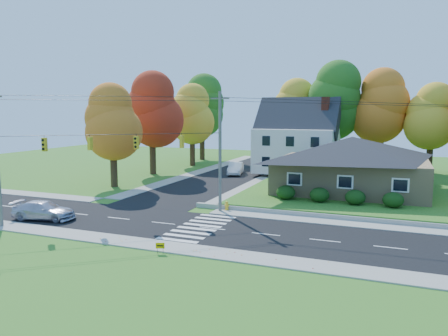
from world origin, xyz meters
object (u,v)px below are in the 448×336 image
object	(u,v)px
ranch_house	(351,164)
silver_sedan	(44,210)
white_car	(236,168)
fire_hydrant	(227,206)

from	to	relation	value
ranch_house	silver_sedan	xyz separation A→B (m)	(-21.16, -18.43, -2.53)
ranch_house	white_car	world-z (taller)	ranch_house
fire_hydrant	silver_sedan	bearing A→B (deg)	-146.35
silver_sedan	ranch_house	bearing A→B (deg)	-59.59
silver_sedan	fire_hydrant	world-z (taller)	silver_sedan
ranch_house	silver_sedan	size ratio (longest dim) A/B	2.97
ranch_house	fire_hydrant	world-z (taller)	ranch_house
silver_sedan	fire_hydrant	distance (m)	14.54
silver_sedan	white_car	xyz separation A→B (m)	(5.54, 28.07, 0.08)
ranch_house	silver_sedan	bearing A→B (deg)	-138.94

